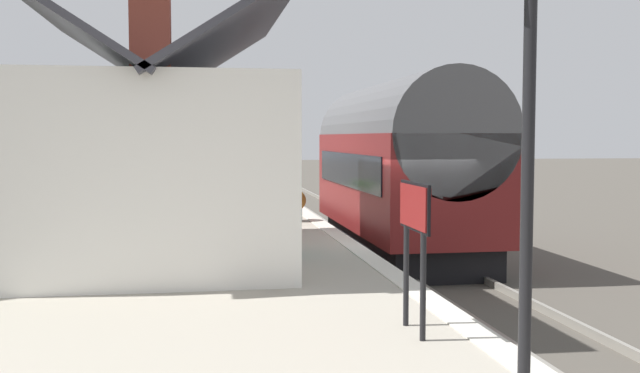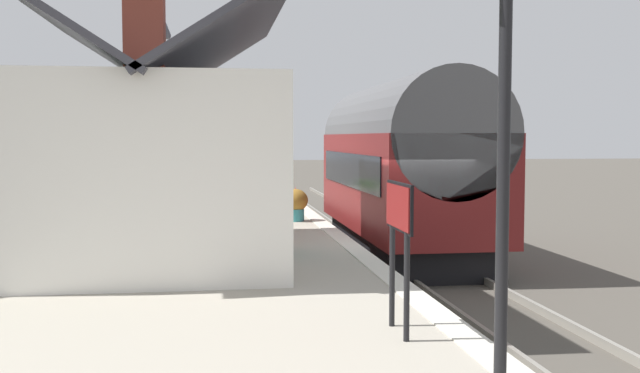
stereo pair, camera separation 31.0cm
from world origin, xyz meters
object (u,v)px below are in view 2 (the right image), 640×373
object	(u,v)px
station_building	(158,163)
planter_by_door	(257,192)
train	(403,166)
bench_by_lamp	(232,190)
station_sign_board	(400,219)
planter_bench_right	(295,203)
bench_platform_end	(228,196)
planter_edge_far	(258,189)
lamp_post_platform	(505,61)

from	to	relation	value
station_building	planter_by_door	xyz separation A→B (m)	(10.29, -2.32, -1.28)
train	bench_by_lamp	bearing A→B (deg)	43.58
station_building	station_sign_board	xyz separation A→B (m)	(-5.57, -2.84, -0.40)
bench_by_lamp	planter_by_door	bearing A→B (deg)	-31.13
bench_by_lamp	planter_bench_right	bearing A→B (deg)	-161.31
train	planter_bench_right	size ratio (longest dim) A/B	9.89
station_building	planter_bench_right	world-z (taller)	station_building
bench_by_lamp	station_sign_board	bearing A→B (deg)	-174.72
bench_platform_end	train	bearing A→B (deg)	-116.17
station_building	bench_platform_end	world-z (taller)	station_building
planter_bench_right	station_sign_board	distance (m)	10.33
planter_bench_right	station_building	bearing A→B (deg)	148.42
station_building	station_sign_board	bearing A→B (deg)	-153.00
planter_by_door	planter_bench_right	world-z (taller)	planter_bench_right
station_building	bench_platform_end	distance (m)	6.95
bench_by_lamp	station_sign_board	xyz separation A→B (m)	(-14.49, -1.34, 0.71)
planter_edge_far	station_sign_board	distance (m)	16.89
planter_bench_right	planter_edge_far	xyz separation A→B (m)	(6.56, 0.50, -0.12)
planter_by_door	planter_edge_far	xyz separation A→B (m)	(1.01, -0.09, 0.01)
bench_platform_end	planter_bench_right	size ratio (longest dim) A/B	1.66
train	bench_by_lamp	size ratio (longest dim) A/B	5.90
planter_bench_right	planter_edge_far	bearing A→B (deg)	4.39
lamp_post_platform	bench_platform_end	bearing A→B (deg)	7.33
bench_platform_end	station_sign_board	size ratio (longest dim) A/B	0.89
planter_bench_right	bench_platform_end	bearing A→B (deg)	38.46
planter_edge_far	station_sign_board	size ratio (longest dim) A/B	0.41
bench_platform_end	planter_bench_right	xyz separation A→B (m)	(-1.99, -1.58, -0.04)
planter_edge_far	bench_by_lamp	bearing A→B (deg)	158.97
planter_by_door	station_sign_board	distance (m)	15.89
station_building	bench_by_lamp	xyz separation A→B (m)	(8.92, -1.50, -1.11)
train	station_building	bearing A→B (deg)	129.90
train	bench_platform_end	xyz separation A→B (m)	(2.08, 4.23, -0.85)
planter_bench_right	train	bearing A→B (deg)	-91.88
station_building	station_sign_board	size ratio (longest dim) A/B	4.34
train	bench_platform_end	distance (m)	4.79
train	planter_by_door	world-z (taller)	train
station_sign_board	station_building	bearing A→B (deg)	27.00
planter_by_door	bench_platform_end	bearing A→B (deg)	164.43
bench_platform_end	station_sign_board	world-z (taller)	station_sign_board
train	station_sign_board	bearing A→B (deg)	165.07
bench_platform_end	lamp_post_platform	bearing A→B (deg)	-172.67
train	planter_by_door	distance (m)	6.58
train	planter_bench_right	distance (m)	2.80
station_sign_board	lamp_post_platform	bearing A→B (deg)	-170.51
station_sign_board	bench_by_lamp	bearing A→B (deg)	5.28
train	planter_bench_right	bearing A→B (deg)	88.12
planter_edge_far	lamp_post_platform	world-z (taller)	lamp_post_platform
planter_bench_right	station_sign_board	bearing A→B (deg)	179.58
station_building	bench_by_lamp	distance (m)	9.12
station_building	bench_by_lamp	size ratio (longest dim) A/B	4.82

